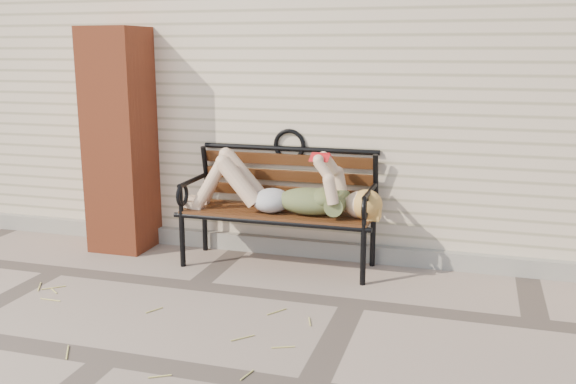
% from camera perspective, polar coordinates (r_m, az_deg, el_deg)
% --- Properties ---
extents(ground, '(80.00, 80.00, 0.00)m').
position_cam_1_polar(ground, '(4.75, 5.83, -9.83)').
color(ground, gray).
rests_on(ground, ground).
extents(house_wall, '(8.00, 4.00, 3.00)m').
position_cam_1_polar(house_wall, '(7.37, 10.55, 10.00)').
color(house_wall, beige).
rests_on(house_wall, ground).
extents(foundation_strip, '(8.00, 0.10, 0.15)m').
position_cam_1_polar(foundation_strip, '(5.63, 7.71, -5.46)').
color(foundation_strip, gray).
rests_on(foundation_strip, ground).
extents(brick_pillar, '(0.50, 0.50, 2.00)m').
position_cam_1_polar(brick_pillar, '(5.99, -14.69, 4.44)').
color(brick_pillar, '#A24324').
rests_on(brick_pillar, ground).
extents(garden_bench, '(1.75, 0.70, 1.13)m').
position_cam_1_polar(garden_bench, '(5.43, -0.60, 0.13)').
color(garden_bench, black).
rests_on(garden_bench, ground).
extents(reading_woman, '(1.65, 0.38, 0.52)m').
position_cam_1_polar(reading_woman, '(5.29, -0.89, 0.21)').
color(reading_woman, '#093442').
rests_on(reading_woman, ground).
extents(straw_scatter, '(2.93, 1.70, 0.01)m').
position_cam_1_polar(straw_scatter, '(4.23, -7.84, -12.77)').
color(straw_scatter, '#CDC164').
rests_on(straw_scatter, ground).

